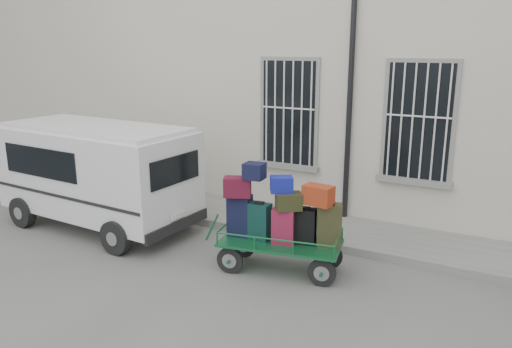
{
  "coord_description": "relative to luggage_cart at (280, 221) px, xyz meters",
  "views": [
    {
      "loc": [
        4.01,
        -6.79,
        3.66
      ],
      "look_at": [
        -0.15,
        1.0,
        1.38
      ],
      "focal_mm": 35.0,
      "sensor_mm": 36.0,
      "label": 1
    }
  ],
  "objects": [
    {
      "name": "sidewalk",
      "position": [
        -0.73,
        2.01,
        -0.8
      ],
      "size": [
        24.0,
        1.7,
        0.15
      ],
      "primitive_type": "cube",
      "color": "slate",
      "rests_on": "ground"
    },
    {
      "name": "van",
      "position": [
        -4.2,
        0.16,
        0.34
      ],
      "size": [
        4.31,
        2.1,
        2.12
      ],
      "rotation": [
        0.0,
        0.0,
        -0.05
      ],
      "color": "white",
      "rests_on": "ground"
    },
    {
      "name": "ground",
      "position": [
        -0.73,
        -0.19,
        -0.87
      ],
      "size": [
        80.0,
        80.0,
        0.0
      ],
      "primitive_type": "plane",
      "color": "#61625D",
      "rests_on": "ground"
    },
    {
      "name": "building",
      "position": [
        -0.73,
        5.3,
        2.13
      ],
      "size": [
        24.0,
        5.15,
        6.0
      ],
      "color": "beige",
      "rests_on": "ground"
    },
    {
      "name": "luggage_cart",
      "position": [
        0.0,
        0.0,
        0.0
      ],
      "size": [
        2.38,
        1.24,
        1.82
      ],
      "rotation": [
        0.0,
        0.0,
        0.18
      ],
      "color": "black",
      "rests_on": "ground"
    }
  ]
}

